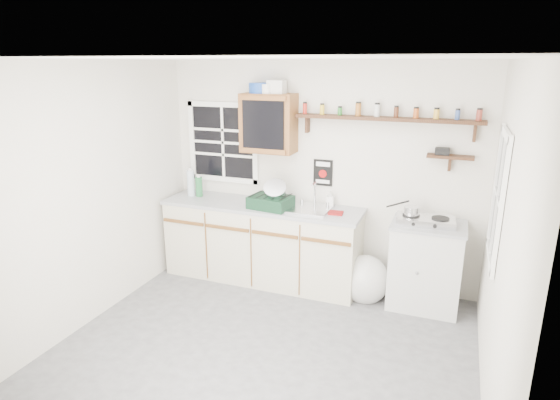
{
  "coord_description": "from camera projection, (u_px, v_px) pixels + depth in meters",
  "views": [
    {
      "loc": [
        1.44,
        -3.38,
        2.47
      ],
      "look_at": [
        -0.07,
        0.55,
        1.23
      ],
      "focal_mm": 30.0,
      "sensor_mm": 36.0,
      "label": 1
    }
  ],
  "objects": [
    {
      "name": "room",
      "position": [
        264.0,
        216.0,
        3.87
      ],
      "size": [
        3.64,
        3.24,
        2.54
      ],
      "color": "#4B4B4D",
      "rests_on": "ground"
    },
    {
      "name": "window_back",
      "position": [
        223.0,
        142.0,
        5.61
      ],
      "size": [
        0.93,
        0.03,
        0.98
      ],
      "color": "black",
      "rests_on": "wall_back"
    },
    {
      "name": "upper_cabinet_clutter",
      "position": [
        266.0,
        88.0,
        5.09
      ],
      "size": [
        0.41,
        0.24,
        0.14
      ],
      "color": "#173F9B",
      "rests_on": "upper_cabinet"
    },
    {
      "name": "water_bottles",
      "position": [
        194.0,
        184.0,
        5.62
      ],
      "size": [
        0.19,
        0.1,
        0.35
      ],
      "color": "silver",
      "rests_on": "main_cabinet"
    },
    {
      "name": "window_right",
      "position": [
        499.0,
        197.0,
        3.69
      ],
      "size": [
        0.03,
        0.78,
        1.08
      ],
      "color": "black",
      "rests_on": "wall_back"
    },
    {
      "name": "warning_sign",
      "position": [
        323.0,
        173.0,
        5.26
      ],
      "size": [
        0.22,
        0.02,
        0.3
      ],
      "color": "black",
      "rests_on": "wall_back"
    },
    {
      "name": "hotplate",
      "position": [
        425.0,
        220.0,
        4.7
      ],
      "size": [
        0.59,
        0.35,
        0.08
      ],
      "rotation": [
        0.0,
        0.0,
        0.08
      ],
      "color": "silver",
      "rests_on": "right_cabinet"
    },
    {
      "name": "upper_cabinet",
      "position": [
        269.0,
        123.0,
        5.19
      ],
      "size": [
        0.6,
        0.32,
        0.65
      ],
      "color": "brown",
      "rests_on": "wall_back"
    },
    {
      "name": "right_cabinet",
      "position": [
        425.0,
        265.0,
        4.84
      ],
      "size": [
        0.73,
        0.57,
        0.91
      ],
      "color": "beige",
      "rests_on": "floor"
    },
    {
      "name": "rag",
      "position": [
        336.0,
        213.0,
        4.99
      ],
      "size": [
        0.16,
        0.14,
        0.02
      ],
      "primitive_type": "cube",
      "rotation": [
        0.0,
        0.0,
        0.09
      ],
      "color": "maroon",
      "rests_on": "main_cabinet"
    },
    {
      "name": "soap_bottle",
      "position": [
        330.0,
        199.0,
        5.22
      ],
      "size": [
        0.09,
        0.09,
        0.18
      ],
      "primitive_type": "imported",
      "rotation": [
        0.0,
        0.0,
        0.08
      ],
      "color": "silver",
      "rests_on": "main_cabinet"
    },
    {
      "name": "main_cabinet",
      "position": [
        262.0,
        242.0,
        5.45
      ],
      "size": [
        2.31,
        0.63,
        0.92
      ],
      "color": "beige",
      "rests_on": "floor"
    },
    {
      "name": "secondary_shelf",
      "position": [
        448.0,
        156.0,
        4.67
      ],
      "size": [
        0.45,
        0.16,
        0.24
      ],
      "color": "black",
      "rests_on": "wall_back"
    },
    {
      "name": "dish_rack",
      "position": [
        272.0,
        199.0,
        5.16
      ],
      "size": [
        0.48,
        0.39,
        0.34
      ],
      "rotation": [
        0.0,
        0.0,
        -0.12
      ],
      "color": "black",
      "rests_on": "main_cabinet"
    },
    {
      "name": "saucepan",
      "position": [
        411.0,
        211.0,
        4.73
      ],
      "size": [
        0.35,
        0.25,
        0.16
      ],
      "rotation": [
        0.0,
        0.0,
        -0.63
      ],
      "color": "silver",
      "rests_on": "hotplate"
    },
    {
      "name": "sink",
      "position": [
        306.0,
        208.0,
        5.14
      ],
      "size": [
        0.52,
        0.44,
        0.29
      ],
      "color": "silver",
      "rests_on": "main_cabinet"
    },
    {
      "name": "spice_shelf",
      "position": [
        386.0,
        118.0,
        4.78
      ],
      "size": [
        1.91,
        0.18,
        0.35
      ],
      "color": "black",
      "rests_on": "wall_back"
    },
    {
      "name": "trash_bag",
      "position": [
        365.0,
        279.0,
        5.04
      ],
      "size": [
        0.47,
        0.42,
        0.53
      ],
      "color": "beige",
      "rests_on": "floor"
    }
  ]
}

